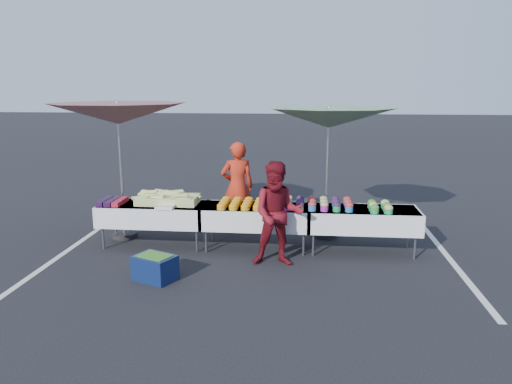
# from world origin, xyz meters

# --- Properties ---
(ground) EXTENTS (80.00, 80.00, 0.00)m
(ground) POSITION_xyz_m (0.00, 0.00, 0.00)
(ground) COLOR black
(stripe_left) EXTENTS (0.10, 5.00, 0.00)m
(stripe_left) POSITION_xyz_m (-3.20, 0.00, 0.00)
(stripe_left) COLOR silver
(stripe_left) RESTS_ON ground
(stripe_right) EXTENTS (0.10, 5.00, 0.00)m
(stripe_right) POSITION_xyz_m (3.20, 0.00, 0.00)
(stripe_right) COLOR silver
(stripe_right) RESTS_ON ground
(table_left) EXTENTS (1.86, 0.81, 0.75)m
(table_left) POSITION_xyz_m (-1.80, 0.00, 0.58)
(table_left) COLOR white
(table_left) RESTS_ON ground
(table_center) EXTENTS (1.86, 0.81, 0.75)m
(table_center) POSITION_xyz_m (0.00, 0.00, 0.58)
(table_center) COLOR white
(table_center) RESTS_ON ground
(table_right) EXTENTS (1.86, 0.81, 0.75)m
(table_right) POSITION_xyz_m (1.80, 0.00, 0.58)
(table_right) COLOR white
(table_right) RESTS_ON ground
(berry_punnets) EXTENTS (0.40, 0.54, 0.08)m
(berry_punnets) POSITION_xyz_m (-2.51, -0.06, 0.79)
(berry_punnets) COLOR black
(berry_punnets) RESTS_ON table_left
(corn_pile) EXTENTS (1.16, 0.57, 0.26)m
(corn_pile) POSITION_xyz_m (-1.56, 0.04, 0.84)
(corn_pile) COLOR #9CAC58
(corn_pile) RESTS_ON table_left
(plastic_bags) EXTENTS (0.30, 0.25, 0.05)m
(plastic_bags) POSITION_xyz_m (-1.50, -0.30, 0.78)
(plastic_bags) COLOR white
(plastic_bags) RESTS_ON table_left
(carrot_bowls) EXTENTS (0.75, 0.69, 0.11)m
(carrot_bowls) POSITION_xyz_m (-0.25, -0.01, 0.80)
(carrot_bowls) COLOR orange
(carrot_bowls) RESTS_ON table_center
(potato_cups) EXTENTS (1.34, 0.58, 0.16)m
(potato_cups) POSITION_xyz_m (0.95, 0.00, 0.83)
(potato_cups) COLOR #276DB6
(potato_cups) RESTS_ON table_right
(bean_baskets) EXTENTS (0.36, 0.50, 0.15)m
(bean_baskets) POSITION_xyz_m (2.06, -0.10, 0.82)
(bean_baskets) COLOR #22884C
(bean_baskets) RESTS_ON table_right
(vendor) EXTENTS (0.71, 0.56, 1.73)m
(vendor) POSITION_xyz_m (-0.47, 1.06, 0.87)
(vendor) COLOR red
(vendor) RESTS_ON ground
(customer) EXTENTS (0.83, 0.66, 1.65)m
(customer) POSITION_xyz_m (0.42, -0.75, 0.82)
(customer) COLOR maroon
(customer) RESTS_ON ground
(umbrella_left) EXTENTS (3.22, 3.22, 2.49)m
(umbrella_left) POSITION_xyz_m (-2.50, 0.40, 2.26)
(umbrella_left) COLOR black
(umbrella_left) RESTS_ON ground
(umbrella_right) EXTENTS (2.76, 2.76, 2.41)m
(umbrella_right) POSITION_xyz_m (1.22, 0.80, 2.19)
(umbrella_right) COLOR black
(umbrella_right) RESTS_ON ground
(storage_bin) EXTENTS (0.69, 0.61, 0.37)m
(storage_bin) POSITION_xyz_m (-1.32, -1.56, 0.19)
(storage_bin) COLOR #0D1C45
(storage_bin) RESTS_ON ground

